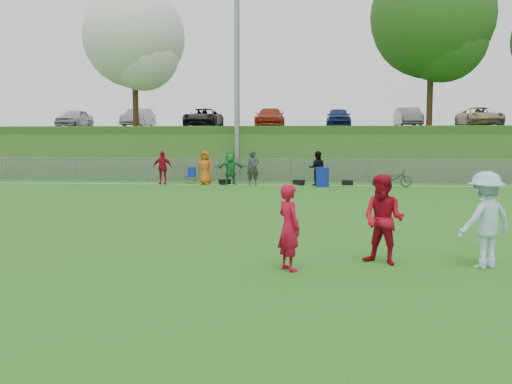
# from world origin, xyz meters

# --- Properties ---
(ground) EXTENTS (120.00, 120.00, 0.00)m
(ground) POSITION_xyz_m (0.00, 0.00, 0.00)
(ground) COLOR #225912
(ground) RESTS_ON ground
(sideline_far) EXTENTS (60.00, 0.10, 0.01)m
(sideline_far) POSITION_xyz_m (0.00, 18.00, 0.01)
(sideline_far) COLOR white
(sideline_far) RESTS_ON ground
(fence) EXTENTS (58.00, 0.06, 1.30)m
(fence) POSITION_xyz_m (0.00, 20.00, 0.65)
(fence) COLOR gray
(fence) RESTS_ON ground
(light_pole) EXTENTS (1.20, 0.40, 12.15)m
(light_pole) POSITION_xyz_m (-3.00, 20.80, 6.71)
(light_pole) COLOR gray
(light_pole) RESTS_ON ground
(berm) EXTENTS (120.00, 18.00, 3.00)m
(berm) POSITION_xyz_m (0.00, 31.00, 1.50)
(berm) COLOR #1E5718
(berm) RESTS_ON ground
(parking_lot) EXTENTS (120.00, 12.00, 0.10)m
(parking_lot) POSITION_xyz_m (0.00, 33.00, 3.05)
(parking_lot) COLOR black
(parking_lot) RESTS_ON berm
(tree_white_flowering) EXTENTS (6.30, 6.30, 8.78)m
(tree_white_flowering) POSITION_xyz_m (-9.84, 24.92, 8.32)
(tree_white_flowering) COLOR black
(tree_white_flowering) RESTS_ON berm
(tree_green_near) EXTENTS (7.14, 7.14, 9.95)m
(tree_green_near) POSITION_xyz_m (8.16, 24.42, 9.03)
(tree_green_near) COLOR black
(tree_green_near) RESTS_ON berm
(car_row) EXTENTS (32.04, 5.18, 1.44)m
(car_row) POSITION_xyz_m (-1.17, 32.00, 3.82)
(car_row) COLOR #BABABC
(car_row) RESTS_ON parking_lot
(spectator_row) EXTENTS (8.78, 0.94, 1.69)m
(spectator_row) POSITION_xyz_m (-2.74, 18.00, 0.85)
(spectator_row) COLOR #A30B26
(spectator_row) RESTS_ON ground
(gear_bags) EXTENTS (8.26, 0.56, 0.26)m
(gear_bags) POSITION_xyz_m (1.10, 18.10, 0.13)
(gear_bags) COLOR black
(gear_bags) RESTS_ON ground
(player_red_left) EXTENTS (0.62, 0.68, 1.56)m
(player_red_left) POSITION_xyz_m (0.69, -0.28, 0.78)
(player_red_left) COLOR #B40C28
(player_red_left) RESTS_ON ground
(player_red_center) EXTENTS (1.03, 0.97, 1.69)m
(player_red_center) POSITION_xyz_m (2.43, 0.39, 0.84)
(player_red_center) COLOR #A60B1E
(player_red_center) RESTS_ON ground
(player_blue) EXTENTS (1.31, 1.12, 1.76)m
(player_blue) POSITION_xyz_m (4.23, 0.27, 0.88)
(player_blue) COLOR #A7C9E7
(player_blue) RESTS_ON ground
(frisbee) EXTENTS (0.30, 0.30, 0.03)m
(frisbee) POSITION_xyz_m (4.71, 1.78, 1.09)
(frisbee) COLOR silver
(frisbee) RESTS_ON ground
(recycling_bin) EXTENTS (0.64, 0.64, 0.94)m
(recycling_bin) POSITION_xyz_m (1.61, 17.20, 0.47)
(recycling_bin) COLOR #0D2296
(recycling_bin) RESTS_ON ground
(camp_chair) EXTENTS (0.54, 0.55, 0.83)m
(camp_chair) POSITION_xyz_m (-5.14, 18.51, 0.25)
(camp_chair) COLOR #0D2595
(camp_chair) RESTS_ON ground
(bicycle) EXTENTS (1.74, 0.83, 0.88)m
(bicycle) POSITION_xyz_m (5.04, 17.37, 0.44)
(bicycle) COLOR #2E2E30
(bicycle) RESTS_ON ground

